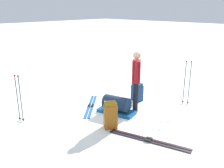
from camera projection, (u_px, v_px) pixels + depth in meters
ground_plane at (112, 107)px, 7.27m from camera, size 80.00×80.00×0.00m
skier_standing at (136, 78)px, 6.71m from camera, size 0.38×0.48×1.70m
ski_pair_near at (91, 106)px, 7.29m from camera, size 1.24×1.42×0.05m
ski_pair_far at (148, 140)px, 5.42m from camera, size 1.85×0.64×0.05m
backpack_large_dark at (137, 92)px, 7.67m from camera, size 0.34×0.25×0.57m
backpack_bright at (111, 115)px, 5.91m from camera, size 0.37×0.39×0.67m
ski_poles_planted_near at (19, 96)px, 6.15m from camera, size 0.18×0.10×1.23m
ski_poles_planted_far at (187, 81)px, 7.26m from camera, size 0.21×0.11×1.33m
gear_sled at (117, 105)px, 6.77m from camera, size 1.11×0.67×0.49m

